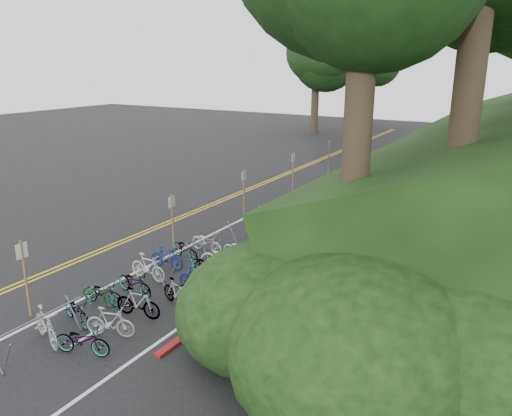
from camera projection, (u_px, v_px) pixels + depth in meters
The scene contains 9 objects.
ground at pixel (75, 287), 18.50m from camera, with size 120.00×120.00×0.00m, color black.
road_markings at pixel (236, 218), 26.55m from camera, with size 7.47×80.00×0.01m.
red_curb at pixel (338, 223), 25.66m from camera, with size 0.25×28.00×0.10m, color maroon.
bike_rack_front at pixel (42, 326), 14.17m from camera, with size 1.12×2.83×1.13m.
bike_racks_rest at pixel (300, 196), 27.56m from camera, with size 1.14×23.00×1.17m.
signpost_near at pixel (25, 274), 15.99m from camera, with size 0.08×0.40×2.64m.
signposts_rest at pixel (271, 178), 29.39m from camera, with size 0.08×18.40×2.50m.
bike_front at pixel (98, 293), 17.14m from camera, with size 1.50×0.52×0.79m, color #144C1E.
bike_valet at pixel (160, 278), 18.12m from camera, with size 3.33×10.28×1.10m.
Camera 1 is at (14.33, -11.20, 8.07)m, focal length 35.00 mm.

